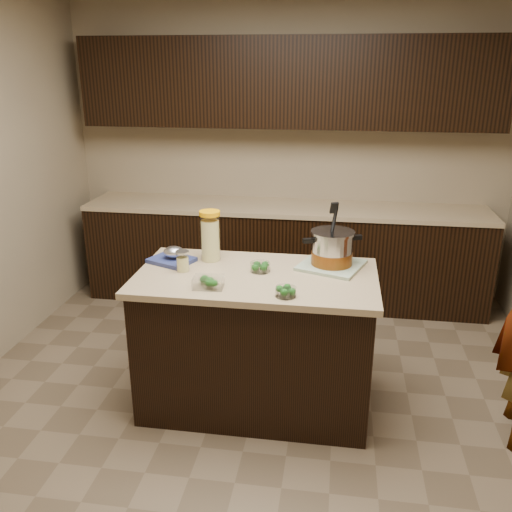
{
  "coord_description": "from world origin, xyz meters",
  "views": [
    {
      "loc": [
        0.46,
        -3.01,
        2.11
      ],
      "look_at": [
        0.0,
        0.0,
        1.02
      ],
      "focal_mm": 38.0,
      "sensor_mm": 36.0,
      "label": 1
    }
  ],
  "objects": [
    {
      "name": "ground_plane",
      "position": [
        0.0,
        0.0,
        0.0
      ],
      "size": [
        4.0,
        4.0,
        0.0
      ],
      "primitive_type": "plane",
      "color": "brown",
      "rests_on": "ground"
    },
    {
      "name": "room_shell",
      "position": [
        0.0,
        0.0,
        1.71
      ],
      "size": [
        4.04,
        4.04,
        2.72
      ],
      "color": "tan",
      "rests_on": "ground"
    },
    {
      "name": "back_cabinets",
      "position": [
        0.0,
        1.74,
        0.94
      ],
      "size": [
        3.6,
        0.63,
        2.33
      ],
      "color": "black",
      "rests_on": "ground"
    },
    {
      "name": "island",
      "position": [
        0.0,
        0.0,
        0.45
      ],
      "size": [
        1.46,
        0.81,
        0.9
      ],
      "color": "black",
      "rests_on": "ground"
    },
    {
      "name": "dish_towel",
      "position": [
        0.45,
        0.21,
        0.91
      ],
      "size": [
        0.46,
        0.46,
        0.02
      ],
      "primitive_type": "cube",
      "rotation": [
        0.0,
        0.0,
        -0.35
      ],
      "color": "#557E57",
      "rests_on": "island"
    },
    {
      "name": "stock_pot",
      "position": [
        0.45,
        0.21,
        1.01
      ],
      "size": [
        0.37,
        0.35,
        0.39
      ],
      "rotation": [
        0.0,
        0.0,
        0.36
      ],
      "color": "#B7B7BC",
      "rests_on": "dish_towel"
    },
    {
      "name": "lemonade_pitcher",
      "position": [
        -0.33,
        0.21,
        1.05
      ],
      "size": [
        0.14,
        0.14,
        0.32
      ],
      "rotation": [
        0.0,
        0.0,
        -0.07
      ],
      "color": "#DBD586",
      "rests_on": "island"
    },
    {
      "name": "mason_jar",
      "position": [
        -0.45,
        -0.01,
        0.96
      ],
      "size": [
        0.1,
        0.1,
        0.14
      ],
      "rotation": [
        0.0,
        0.0,
        0.25
      ],
      "color": "#DBD586",
      "rests_on": "island"
    },
    {
      "name": "broccoli_tub_left",
      "position": [
        0.02,
        0.06,
        0.93
      ],
      "size": [
        0.16,
        0.16,
        0.06
      ],
      "rotation": [
        0.0,
        0.0,
        0.42
      ],
      "color": "silver",
      "rests_on": "island"
    },
    {
      "name": "broccoli_tub_right",
      "position": [
        0.21,
        -0.29,
        0.92
      ],
      "size": [
        0.15,
        0.15,
        0.05
      ],
      "rotation": [
        0.0,
        0.0,
        -0.43
      ],
      "color": "silver",
      "rests_on": "island"
    },
    {
      "name": "broccoli_tub_rect",
      "position": [
        -0.24,
        -0.23,
        0.93
      ],
      "size": [
        0.18,
        0.14,
        0.06
      ],
      "rotation": [
        0.0,
        0.0,
        0.06
      ],
      "color": "silver",
      "rests_on": "island"
    },
    {
      "name": "blue_tray",
      "position": [
        -0.56,
        0.13,
        0.93
      ],
      "size": [
        0.32,
        0.3,
        0.1
      ],
      "rotation": [
        0.0,
        0.0,
        -0.4
      ],
      "color": "navy",
      "rests_on": "island"
    }
  ]
}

